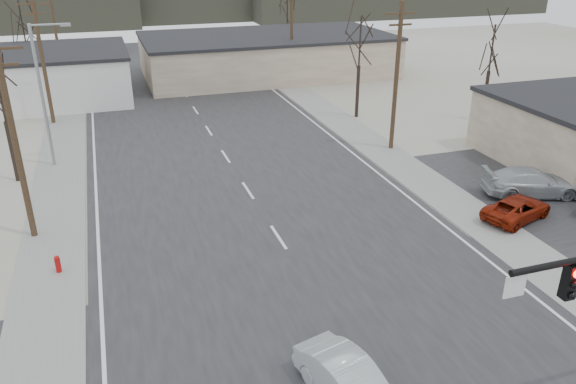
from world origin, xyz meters
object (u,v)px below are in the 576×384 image
Objects in this scene: car_far_a at (197,68)px; car_parked_silver at (532,182)px; car_far_b at (115,45)px; fire_hydrant at (58,264)px; car_parked_red at (517,209)px; sedan_crossing at (350,382)px.

car_far_a is 39.75m from car_parked_silver.
fire_hydrant is at bearing -104.43° from car_far_b.
car_far_a is 0.95× the size of car_parked_silver.
car_far_b is (5.08, 56.34, 0.34)m from fire_hydrant.
car_parked_red reaches higher than fire_hydrant.
car_parked_red is at bearing 146.31° from car_parked_silver.
fire_hydrant is at bearing 66.27° from car_parked_red.
sedan_crossing is at bearing -50.38° from fire_hydrant.
car_parked_silver is at bearing -69.43° from car_parked_red.
car_parked_red is 3.62m from car_parked_silver.
fire_hydrant is 56.57m from car_far_b.
car_far_a is 1.17× the size of car_far_b.
car_parked_silver reaches higher than car_far_a.
car_far_a reaches higher than car_parked_red.
car_far_a is 1.21× the size of car_parked_red.
sedan_crossing is at bearing 63.22° from car_far_a.
car_parked_silver is (12.65, -37.68, 0.03)m from car_far_a.
car_parked_silver is (2.80, 2.29, 0.20)m from car_parked_red.
car_far_a is at bearing -76.32° from car_far_b.
car_far_a is 41.17m from car_parked_red.
sedan_crossing is 67.46m from car_far_b.
sedan_crossing reaches higher than fire_hydrant.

